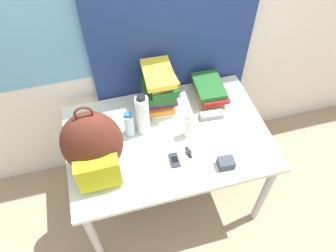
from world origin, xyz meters
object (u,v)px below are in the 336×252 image
water_bottle (129,124)px  wristwatch (189,152)px  sports_bottle (143,115)px  sunglasses_case (211,115)px  sunscreen_bottle (188,126)px  camera_pouch (226,163)px  cell_phone (175,160)px  backpack (93,147)px  book_stack_left (160,89)px  book_stack_center (209,90)px

water_bottle → wristwatch: bearing=-37.8°
sports_bottle → sunglasses_case: 0.46m
water_bottle → sunscreen_bottle: (0.34, -0.11, 0.00)m
sports_bottle → camera_pouch: 0.56m
water_bottle → cell_phone: size_ratio=1.93×
backpack → camera_pouch: 0.74m
water_bottle → book_stack_left: bearing=36.9°
backpack → cell_phone: size_ratio=5.21×
backpack → sunscreen_bottle: (0.56, 0.10, -0.12)m
backpack → cell_phone: backpack is taller
book_stack_center → sunglasses_case: 0.19m
book_stack_left → book_stack_center: size_ratio=1.08×
sports_bottle → camera_pouch: sports_bottle is taller
backpack → camera_pouch: backpack is taller
book_stack_center → camera_pouch: bearing=-99.8°
backpack → water_bottle: bearing=43.0°
camera_pouch → wristwatch: 0.23m
water_bottle → camera_pouch: size_ratio=1.95×
book_stack_center → water_bottle: water_bottle is taller
book_stack_left → camera_pouch: 0.62m
book_stack_center → camera_pouch: size_ratio=2.98×
water_bottle → sunscreen_bottle: sunscreen_bottle is taller
wristwatch → sports_bottle: bearing=132.1°
cell_phone → water_bottle: bearing=127.7°
book_stack_left → sunglasses_case: size_ratio=1.98×
sunscreen_bottle → cell_phone: (-0.13, -0.16, -0.08)m
backpack → sunglasses_case: (0.75, 0.20, -0.19)m
sunglasses_case → wristwatch: (-0.23, -0.23, -0.01)m
camera_pouch → book_stack_left: bearing=113.9°
sunscreen_bottle → sunglasses_case: bearing=27.8°
backpack → cell_phone: 0.48m
camera_pouch → backpack: bearing=166.2°
book_stack_center → sunscreen_bottle: 0.37m
water_bottle → wristwatch: size_ratio=2.28×
backpack → book_stack_left: 0.59m
sunglasses_case → camera_pouch: bearing=-97.4°
camera_pouch → water_bottle: bearing=141.9°
sports_bottle → sunscreen_bottle: 0.28m
sports_bottle → book_stack_center: bearing=19.3°
water_bottle → sunglasses_case: size_ratio=1.20×
camera_pouch → wristwatch: size_ratio=1.17×
book_stack_center → sunglasses_case: size_ratio=1.84×
book_stack_center → wristwatch: bearing=-123.6°
wristwatch → book_stack_left: bearing=99.4°
book_stack_center → sports_bottle: 0.52m
backpack → sunglasses_case: 0.80m
sunglasses_case → wristwatch: 0.32m
book_stack_center → sunscreen_bottle: (-0.24, -0.28, 0.03)m
book_stack_left → backpack: bearing=-140.0°
water_bottle → sports_bottle: size_ratio=0.62×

